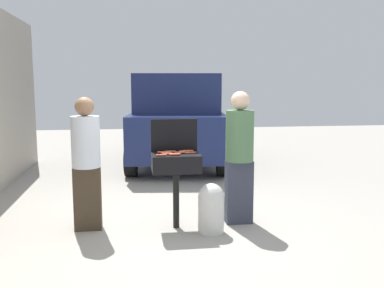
% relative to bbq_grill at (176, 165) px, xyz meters
% --- Properties ---
extents(ground_plane, '(24.00, 24.00, 0.00)m').
position_rel_bbq_grill_xyz_m(ground_plane, '(-0.04, 0.05, -0.81)').
color(ground_plane, '#9E998E').
extents(bbq_grill, '(0.60, 0.44, 0.95)m').
position_rel_bbq_grill_xyz_m(bbq_grill, '(0.00, 0.00, 0.00)').
color(bbq_grill, black).
rests_on(bbq_grill, ground).
extents(grill_lid_open, '(0.60, 0.05, 0.42)m').
position_rel_bbq_grill_xyz_m(grill_lid_open, '(0.00, 0.22, 0.36)').
color(grill_lid_open, black).
rests_on(grill_lid_open, bbq_grill).
extents(hot_dog_0, '(0.13, 0.04, 0.03)m').
position_rel_bbq_grill_xyz_m(hot_dog_0, '(-0.02, -0.09, 0.16)').
color(hot_dog_0, '#B74C33').
rests_on(hot_dog_0, bbq_grill).
extents(hot_dog_1, '(0.13, 0.03, 0.03)m').
position_rel_bbq_grill_xyz_m(hot_dog_1, '(-0.16, 0.07, 0.16)').
color(hot_dog_1, '#AD4228').
rests_on(hot_dog_1, bbq_grill).
extents(hot_dog_2, '(0.13, 0.04, 0.03)m').
position_rel_bbq_grill_xyz_m(hot_dog_2, '(-0.13, 0.02, 0.16)').
color(hot_dog_2, '#C6593D').
rests_on(hot_dog_2, bbq_grill).
extents(hot_dog_3, '(0.13, 0.03, 0.03)m').
position_rel_bbq_grill_xyz_m(hot_dog_3, '(-0.06, 0.11, 0.16)').
color(hot_dog_3, '#B74C33').
rests_on(hot_dog_3, bbq_grill).
extents(hot_dog_4, '(0.13, 0.04, 0.03)m').
position_rel_bbq_grill_xyz_m(hot_dog_4, '(-0.03, -0.13, 0.16)').
color(hot_dog_4, '#AD4228').
rests_on(hot_dog_4, bbq_grill).
extents(hot_dog_5, '(0.13, 0.03, 0.03)m').
position_rel_bbq_grill_xyz_m(hot_dog_5, '(-0.19, -0.14, 0.16)').
color(hot_dog_5, '#B74C33').
rests_on(hot_dog_5, bbq_grill).
extents(hot_dog_6, '(0.13, 0.03, 0.03)m').
position_rel_bbq_grill_xyz_m(hot_dog_6, '(0.12, 0.11, 0.16)').
color(hot_dog_6, '#B74C33').
rests_on(hot_dog_6, bbq_grill).
extents(hot_dog_7, '(0.13, 0.03, 0.03)m').
position_rel_bbq_grill_xyz_m(hot_dog_7, '(0.05, 0.02, 0.16)').
color(hot_dog_7, '#C6593D').
rests_on(hot_dog_7, bbq_grill).
extents(hot_dog_8, '(0.13, 0.03, 0.03)m').
position_rel_bbq_grill_xyz_m(hot_dog_8, '(-0.11, -0.06, 0.16)').
color(hot_dog_8, '#B74C33').
rests_on(hot_dog_8, bbq_grill).
extents(hot_dog_9, '(0.13, 0.04, 0.03)m').
position_rel_bbq_grill_xyz_m(hot_dog_9, '(0.17, 0.14, 0.16)').
color(hot_dog_9, '#AD4228').
rests_on(hot_dog_9, bbq_grill).
extents(hot_dog_10, '(0.13, 0.04, 0.03)m').
position_rel_bbq_grill_xyz_m(hot_dog_10, '(0.18, -0.01, 0.16)').
color(hot_dog_10, '#B74C33').
rests_on(hot_dog_10, bbq_grill).
extents(propane_tank, '(0.32, 0.32, 0.62)m').
position_rel_bbq_grill_xyz_m(propane_tank, '(0.41, -0.24, -0.48)').
color(propane_tank, silver).
rests_on(propane_tank, ground).
extents(person_left, '(0.35, 0.35, 1.66)m').
position_rel_bbq_grill_xyz_m(person_left, '(-1.10, 0.09, 0.10)').
color(person_left, '#3F3323').
rests_on(person_left, ground).
extents(person_right, '(0.36, 0.36, 1.72)m').
position_rel_bbq_grill_xyz_m(person_right, '(0.83, 0.07, 0.13)').
color(person_right, '#333847').
rests_on(person_right, ground).
extents(parked_minivan, '(2.46, 4.60, 2.02)m').
position_rel_bbq_grill_xyz_m(parked_minivan, '(0.51, 4.48, 0.22)').
color(parked_minivan, navy).
rests_on(parked_minivan, ground).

